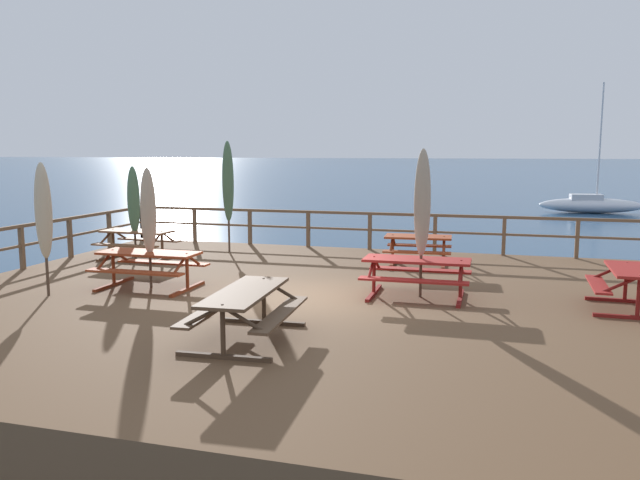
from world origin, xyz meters
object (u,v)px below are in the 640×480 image
object	(u,v)px
sailboat_distant	(591,204)
patio_umbrella_tall_front	(422,204)
picnic_table_front_right	(137,238)
patio_umbrella_short_mid	(228,182)
picnic_table_back_left	(418,244)
patio_umbrella_tall_mid_right	(134,200)
patio_umbrella_short_back	(43,212)
patio_umbrella_tall_mid_left	(148,212)
picnic_table_back_right	(149,261)
picnic_table_mid_left	(245,303)
picnic_table_mid_centre	(632,280)
picnic_table_front_left	(417,269)

from	to	relation	value
sailboat_distant	patio_umbrella_tall_front	bearing A→B (deg)	-103.29
picnic_table_front_right	patio_umbrella_short_mid	world-z (taller)	patio_umbrella_short_mid
picnic_table_back_left	patio_umbrella_tall_front	size ratio (longest dim) A/B	0.59
patio_umbrella_tall_mid_right	patio_umbrella_short_back	distance (m)	4.23
patio_umbrella_tall_mid_left	patio_umbrella_tall_front	size ratio (longest dim) A/B	0.87
patio_umbrella_tall_front	picnic_table_front_right	bearing A→B (deg)	163.42
picnic_table_front_right	picnic_table_back_right	xyz separation A→B (m)	(2.19, -3.04, 0.01)
picnic_table_back_right	picnic_table_mid_left	world-z (taller)	same
patio_umbrella_tall_front	patio_umbrella_short_mid	distance (m)	7.09
picnic_table_mid_centre	picnic_table_front_right	bearing A→B (deg)	168.62
patio_umbrella_tall_front	picnic_table_back_left	bearing A→B (deg)	98.03
picnic_table_mid_left	patio_umbrella_tall_front	distance (m)	4.38
picnic_table_mid_left	patio_umbrella_short_mid	world-z (taller)	patio_umbrella_short_mid
patio_umbrella_short_back	picnic_table_back_left	bearing A→B (deg)	37.98
picnic_table_back_right	picnic_table_mid_centre	size ratio (longest dim) A/B	1.26
picnic_table_front_left	picnic_table_back_left	xyz separation A→B (m)	(-0.39, 3.33, -0.01)
picnic_table_back_right	patio_umbrella_tall_front	bearing A→B (deg)	7.60
picnic_table_mid_centre	patio_umbrella_tall_mid_right	distance (m)	11.81
picnic_table_front_right	picnic_table_back_right	bearing A→B (deg)	-54.20
picnic_table_back_left	patio_umbrella_tall_mid_right	xyz separation A→B (m)	(-7.31, -1.01, 1.01)
picnic_table_mid_left	picnic_table_mid_centre	world-z (taller)	same
picnic_table_front_left	patio_umbrella_tall_front	xyz separation A→B (m)	(0.07, 0.04, 1.28)
patio_umbrella_short_mid	picnic_table_front_left	bearing A→B (deg)	-34.91
picnic_table_front_left	patio_umbrella_tall_mid_left	xyz separation A→B (m)	(-5.47, -0.65, 1.03)
patio_umbrella_tall_mid_right	patio_umbrella_tall_front	world-z (taller)	patio_umbrella_tall_front
picnic_table_mid_left	picnic_table_back_left	world-z (taller)	same
picnic_table_mid_centre	picnic_table_back_right	bearing A→B (deg)	-175.55
patio_umbrella_tall_mid_right	picnic_table_back_right	bearing A→B (deg)	-53.41
sailboat_distant	picnic_table_mid_left	bearing A→B (deg)	-105.56
picnic_table_back_right	patio_umbrella_tall_front	xyz separation A→B (m)	(5.54, 0.74, 1.28)
picnic_table_mid_left	picnic_table_front_right	bearing A→B (deg)	133.29
picnic_table_back_left	sailboat_distant	xyz separation A→B (m)	(7.25, 25.44, -0.92)
picnic_table_back_right	patio_umbrella_tall_mid_left	bearing A→B (deg)	95.89
patio_umbrella_short_back	sailboat_distant	distance (m)	33.70
patio_umbrella_short_back	picnic_table_back_right	bearing A→B (deg)	36.70
picnic_table_front_right	sailboat_distant	distance (m)	30.16
patio_umbrella_tall_mid_left	sailboat_distant	xyz separation A→B (m)	(12.33, 29.41, -1.97)
patio_umbrella_tall_front	sailboat_distant	world-z (taller)	sailboat_distant
picnic_table_front_right	patio_umbrella_tall_mid_left	world-z (taller)	patio_umbrella_tall_mid_left
patio_umbrella_tall_front	patio_umbrella_short_back	xyz separation A→B (m)	(-7.11, -1.91, -0.17)
picnic_table_mid_left	picnic_table_back_left	xyz separation A→B (m)	(1.74, 6.85, -0.02)
picnic_table_mid_centre	picnic_table_back_left	size ratio (longest dim) A/B	0.98
picnic_table_mid_centre	patio_umbrella_short_mid	size ratio (longest dim) A/B	0.54
picnic_table_front_right	sailboat_distant	size ratio (longest dim) A/B	0.25
picnic_table_mid_left	picnic_table_front_left	bearing A→B (deg)	58.79
picnic_table_front_left	patio_umbrella_tall_mid_left	bearing A→B (deg)	-173.23
picnic_table_front_right	patio_umbrella_tall_front	xyz separation A→B (m)	(7.73, -2.30, 1.28)
picnic_table_mid_centre	patio_umbrella_short_mid	world-z (taller)	patio_umbrella_short_mid
picnic_table_back_right	picnic_table_mid_left	xyz separation A→B (m)	(3.33, -2.83, 0.00)
picnic_table_front_left	picnic_table_mid_centre	distance (m)	3.84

